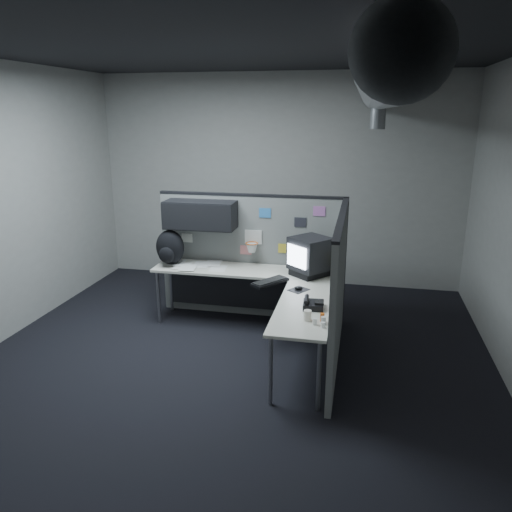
% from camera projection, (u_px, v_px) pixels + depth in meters
% --- Properties ---
extents(room, '(5.62, 5.62, 3.22)m').
position_uv_depth(room, '(286.00, 169.00, 4.81)').
color(room, black).
rests_on(room, ground).
extents(partition_back, '(2.44, 0.42, 1.63)m').
position_uv_depth(partition_back, '(237.00, 243.00, 6.43)').
color(partition_back, slate).
rests_on(partition_back, ground).
extents(partition_right, '(0.07, 2.23, 1.63)m').
position_uv_depth(partition_right, '(338.00, 290.00, 5.25)').
color(partition_right, slate).
rests_on(partition_right, ground).
extents(desk, '(2.31, 2.11, 0.73)m').
position_uv_depth(desk, '(259.00, 287.00, 5.96)').
color(desk, beige).
rests_on(desk, ground).
extents(monitor, '(0.58, 0.58, 0.47)m').
position_uv_depth(monitor, '(310.00, 256.00, 5.95)').
color(monitor, black).
rests_on(monitor, desk).
extents(keyboard, '(0.41, 0.47, 0.04)m').
position_uv_depth(keyboard, '(270.00, 282.00, 5.72)').
color(keyboard, black).
rests_on(keyboard, desk).
extents(mouse, '(0.25, 0.26, 0.04)m').
position_uv_depth(mouse, '(299.00, 289.00, 5.51)').
color(mouse, black).
rests_on(mouse, desk).
extents(phone, '(0.22, 0.24, 0.10)m').
position_uv_depth(phone, '(313.00, 304.00, 5.00)').
color(phone, black).
rests_on(phone, desk).
extents(bottles, '(0.13, 0.19, 0.08)m').
position_uv_depth(bottles, '(321.00, 320.00, 4.62)').
color(bottles, silver).
rests_on(bottles, desk).
extents(cup, '(0.09, 0.09, 0.10)m').
position_uv_depth(cup, '(308.00, 315.00, 4.70)').
color(cup, silver).
rests_on(cup, desk).
extents(papers, '(0.81, 0.55, 0.02)m').
position_uv_depth(papers, '(197.00, 265.00, 6.36)').
color(papers, white).
rests_on(papers, desk).
extents(backpack, '(0.43, 0.42, 0.45)m').
position_uv_depth(backpack, '(170.00, 248.00, 6.37)').
color(backpack, black).
rests_on(backpack, desk).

